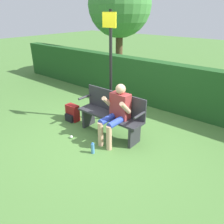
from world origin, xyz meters
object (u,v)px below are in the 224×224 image
at_px(water_bottle, 93,148).
at_px(signpost, 111,62).
at_px(tree, 120,5).
at_px(park_bench, 111,113).
at_px(person_seated, 117,111).
at_px(backpack, 72,113).

xyz_separation_m(water_bottle, signpost, (-0.64, 1.32, 1.36)).
bearing_deg(water_bottle, tree, 123.02).
distance_m(park_bench, water_bottle, 0.93).
relative_size(park_bench, signpost, 0.61).
bearing_deg(person_seated, tree, 127.29).
bearing_deg(backpack, water_bottle, -26.67).
xyz_separation_m(park_bench, signpost, (-0.44, 0.49, 0.97)).
height_order(person_seated, water_bottle, person_seated).
relative_size(person_seated, signpost, 0.48).
bearing_deg(park_bench, signpost, 131.39).
bearing_deg(person_seated, water_bottle, -93.90).
relative_size(water_bottle, signpost, 0.09).
distance_m(person_seated, water_bottle, 0.89).
relative_size(person_seated, water_bottle, 5.25).
height_order(signpost, tree, tree).
distance_m(water_bottle, tree, 6.54).
bearing_deg(park_bench, person_seated, -29.75).
relative_size(park_bench, person_seated, 1.28).
height_order(park_bench, signpost, signpost).
height_order(person_seated, tree, tree).
xyz_separation_m(person_seated, tree, (-3.31, 4.35, 2.03)).
bearing_deg(signpost, water_bottle, -63.92).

